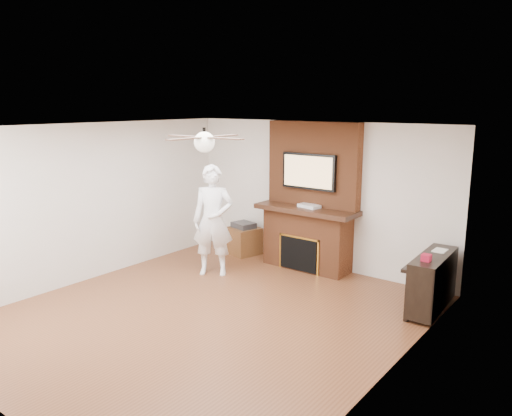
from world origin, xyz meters
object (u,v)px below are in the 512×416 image
Objects in this scene: fireplace at (309,211)px; side_table at (244,239)px; piano at (432,281)px; person at (213,220)px.

fireplace is 3.95× the size of side_table.
side_table is 0.52× the size of piano.
person is at bearing -171.03° from piano.
fireplace is 1.56m from side_table.
person reaches higher than side_table.
side_table is (-1.39, -0.07, -0.72)m from fireplace.
fireplace is 2.44m from piano.
side_table is (-0.32, 1.19, -0.64)m from person.
piano is at bearing 6.46° from side_table.
person reaches higher than piano.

